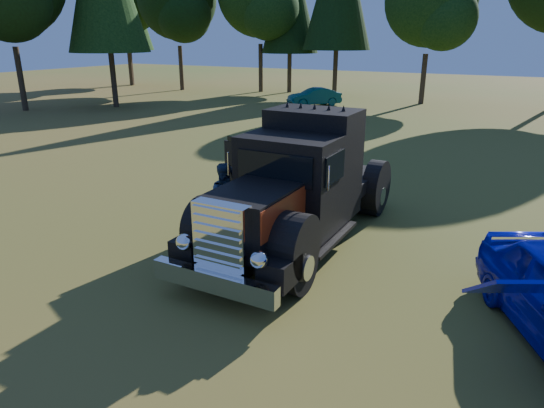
{
  "coord_description": "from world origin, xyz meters",
  "views": [
    {
      "loc": [
        3.24,
        -6.42,
        4.59
      ],
      "look_at": [
        -1.44,
        2.29,
        1.15
      ],
      "focal_mm": 32.0,
      "sensor_mm": 36.0,
      "label": 1
    }
  ],
  "objects": [
    {
      "name": "spectator_far",
      "position": [
        -2.81,
        2.59,
        0.91
      ],
      "size": [
        1.06,
        1.12,
        1.82
      ],
      "primitive_type": "imported",
      "rotation": [
        0.0,
        0.0,
        1.0
      ],
      "color": "#21304F",
      "rests_on": "ground"
    },
    {
      "name": "spectator_near",
      "position": [
        -2.6,
        2.8,
        0.87
      ],
      "size": [
        0.67,
        0.76,
        1.74
      ],
      "primitive_type": "imported",
      "rotation": [
        0.0,
        0.0,
        1.06
      ],
      "color": "#1D2244",
      "rests_on": "ground"
    },
    {
      "name": "distant_teal_car",
      "position": [
        -10.32,
        24.96,
        0.6
      ],
      "size": [
        3.47,
        3.49,
        1.2
      ],
      "primitive_type": "imported",
      "rotation": [
        0.0,
        0.0,
        -0.78
      ],
      "color": "#093438",
      "rests_on": "ground"
    },
    {
      "name": "diamond_t_truck",
      "position": [
        -1.21,
        3.03,
        1.28
      ],
      "size": [
        3.31,
        7.16,
        3.0
      ],
      "color": "black",
      "rests_on": "ground"
    },
    {
      "name": "ground",
      "position": [
        0.0,
        0.0,
        0.0
      ],
      "size": [
        120.0,
        120.0,
        0.0
      ],
      "primitive_type": "plane",
      "color": "#3B5F1C",
      "rests_on": "ground"
    }
  ]
}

